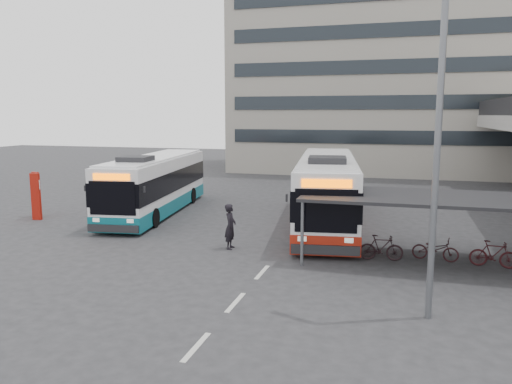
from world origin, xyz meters
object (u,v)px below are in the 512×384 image
(bus_main, at_px, (327,191))
(pedestrian, at_px, (230,226))
(lamp_post, at_px, (434,133))
(bus_teal, at_px, (156,185))

(bus_main, xyz_separation_m, pedestrian, (-3.21, -5.59, -0.79))
(bus_main, bearing_deg, pedestrian, -127.62)
(pedestrian, xyz_separation_m, lamp_post, (7.48, -5.27, 4.13))
(lamp_post, bearing_deg, bus_teal, 159.82)
(bus_teal, xyz_separation_m, pedestrian, (6.59, -6.19, -0.66))
(bus_teal, relative_size, pedestrian, 6.30)
(bus_main, relative_size, pedestrian, 6.80)
(bus_teal, bearing_deg, lamp_post, -47.05)
(pedestrian, height_order, lamp_post, lamp_post)
(bus_main, relative_size, lamp_post, 1.45)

